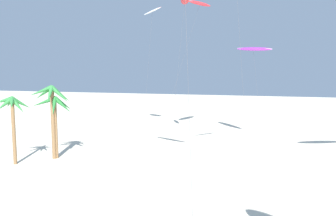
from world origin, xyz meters
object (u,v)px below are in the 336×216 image
at_px(palm_tree_1, 52,101).
at_px(flying_kite_8, 253,49).
at_px(flying_kite_5, 185,0).
at_px(flying_kite_6, 200,3).
at_px(palm_tree_0, 12,108).
at_px(flying_kite_7, 152,11).
at_px(palm_tree_2, 55,107).

height_order(palm_tree_1, flying_kite_8, flying_kite_8).
bearing_deg(flying_kite_5, flying_kite_6, 80.32).
relative_size(palm_tree_0, flying_kite_7, 0.37).
bearing_deg(flying_kite_8, palm_tree_1, -143.29).
relative_size(palm_tree_2, flying_kite_7, 0.36).
distance_m(flying_kite_5, flying_kite_8, 11.91).
bearing_deg(palm_tree_0, palm_tree_2, 50.28).
bearing_deg(palm_tree_1, palm_tree_2, 60.17).
relative_size(palm_tree_0, flying_kite_8, 0.53).
relative_size(flying_kite_5, flying_kite_6, 0.96).
distance_m(palm_tree_2, flying_kite_8, 27.70).
bearing_deg(palm_tree_1, palm_tree_0, -130.68).
bearing_deg(flying_kite_8, palm_tree_2, -143.64).
height_order(palm_tree_0, flying_kite_7, flying_kite_7).
xyz_separation_m(palm_tree_0, palm_tree_2, (2.91, 3.50, -0.18)).
bearing_deg(flying_kite_6, palm_tree_2, -131.32).
xyz_separation_m(palm_tree_1, flying_kite_8, (21.70, 16.18, 6.62)).
height_order(palm_tree_2, flying_kite_5, flying_kite_5).
bearing_deg(palm_tree_1, flying_kite_8, 36.71).
height_order(palm_tree_2, flying_kite_6, flying_kite_6).
relative_size(palm_tree_0, palm_tree_1, 0.87).
xyz_separation_m(flying_kite_5, flying_kite_7, (-7.42, 7.86, 0.37)).
distance_m(palm_tree_2, flying_kite_5, 21.38).
bearing_deg(palm_tree_2, flying_kite_7, 73.39).
xyz_separation_m(palm_tree_0, flying_kite_5, (15.78, 13.92, 13.36)).
relative_size(palm_tree_2, flying_kite_6, 0.35).
relative_size(palm_tree_2, flying_kite_8, 0.52).
bearing_deg(palm_tree_0, flying_kite_8, 38.38).
bearing_deg(flying_kite_6, palm_tree_1, -131.10).
relative_size(palm_tree_0, flying_kite_5, 0.37).
height_order(palm_tree_1, flying_kite_7, flying_kite_7).
bearing_deg(palm_tree_0, flying_kite_6, 48.97).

